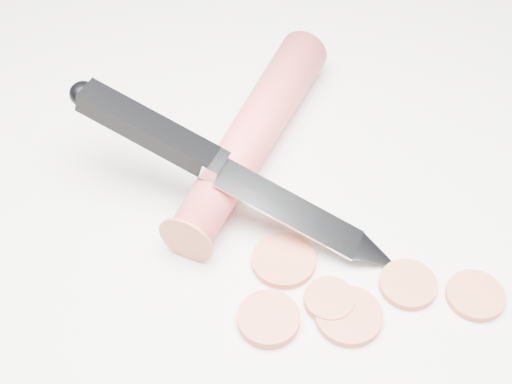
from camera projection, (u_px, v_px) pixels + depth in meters
name	position (u px, v px, depth m)	size (l,w,h in m)	color
ground	(326.00, 250.00, 0.47)	(2.40, 2.40, 0.00)	silver
carrot	(253.00, 134.00, 0.51)	(0.03, 0.03, 0.21)	#DE4648
carrot_slice_0	(349.00, 316.00, 0.43)	(0.04, 0.04, 0.01)	#CA5D3C
carrot_slice_1	(269.00, 319.00, 0.43)	(0.04, 0.04, 0.01)	#CA5D3C
carrot_slice_2	(284.00, 261.00, 0.46)	(0.04, 0.04, 0.01)	#CA5D3C
carrot_slice_4	(408.00, 284.00, 0.45)	(0.04, 0.04, 0.01)	#CA5D3C
carrot_slice_5	(329.00, 300.00, 0.44)	(0.03, 0.03, 0.01)	#CA5D3C
carrot_slice_6	(475.00, 295.00, 0.44)	(0.04, 0.04, 0.01)	#CA5D3C
kitchen_knife	(234.00, 172.00, 0.46)	(0.18, 0.19, 0.08)	#B9BCC0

